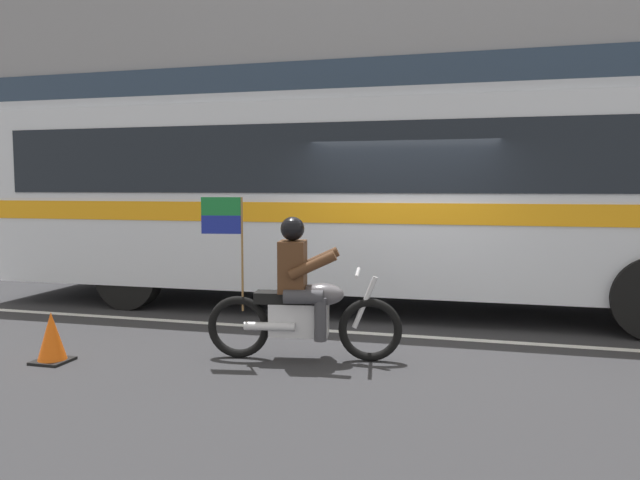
# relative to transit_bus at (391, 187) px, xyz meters

# --- Properties ---
(ground_plane) EXTENTS (60.00, 60.00, 0.00)m
(ground_plane) POSITION_rel_transit_bus_xyz_m (0.34, -1.19, -1.88)
(ground_plane) COLOR #2B2B2D
(sidewalk_curb) EXTENTS (28.00, 3.80, 0.15)m
(sidewalk_curb) POSITION_rel_transit_bus_xyz_m (0.34, 3.91, -1.81)
(sidewalk_curb) COLOR gray
(sidewalk_curb) RESTS_ON ground_plane
(lane_center_stripe) EXTENTS (26.60, 0.14, 0.01)m
(lane_center_stripe) POSITION_rel_transit_bus_xyz_m (0.34, -1.79, -1.88)
(lane_center_stripe) COLOR silver
(lane_center_stripe) RESTS_ON ground_plane
(office_building_facade) EXTENTS (28.00, 0.89, 12.44)m
(office_building_facade) POSITION_rel_transit_bus_xyz_m (0.34, 6.19, 4.34)
(office_building_facade) COLOR gray
(office_building_facade) RESTS_ON ground_plane
(transit_bus) EXTENTS (12.57, 2.78, 3.22)m
(transit_bus) POSITION_rel_transit_bus_xyz_m (0.00, 0.00, 0.00)
(transit_bus) COLOR silver
(transit_bus) RESTS_ON ground_plane
(motorcycle_with_rider) EXTENTS (2.17, 0.73, 1.78)m
(motorcycle_with_rider) POSITION_rel_transit_bus_xyz_m (-0.48, -3.16, -1.22)
(motorcycle_with_rider) COLOR black
(motorcycle_with_rider) RESTS_ON ground_plane
(traffic_cone) EXTENTS (0.36, 0.36, 0.55)m
(traffic_cone) POSITION_rel_transit_bus_xyz_m (-3.04, -3.98, -1.63)
(traffic_cone) COLOR #EA590F
(traffic_cone) RESTS_ON ground_plane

